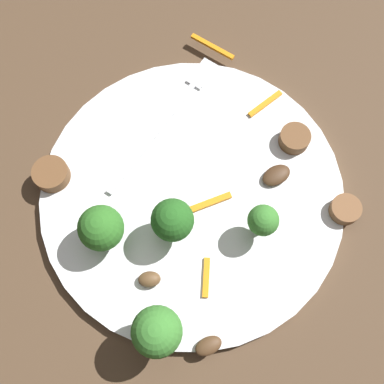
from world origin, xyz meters
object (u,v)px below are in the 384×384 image
Objects in this scene: plate at (192,194)px; broccoli_floret_0 at (263,221)px; mushroom_0 at (208,346)px; broccoli_floret_3 at (101,228)px; mushroom_2 at (276,175)px; pepper_strip_0 at (265,104)px; sausage_slice_0 at (51,174)px; pepper_strip_3 at (206,203)px; sausage_slice_2 at (345,209)px; mushroom_1 at (149,279)px; sausage_slice_1 at (295,139)px; broccoli_floret_2 at (172,220)px; pepper_strip_1 at (212,47)px; fork at (171,114)px; pepper_strip_2 at (206,277)px; broccoli_floret_1 at (157,332)px.

broccoli_floret_0 reaches higher than plate.
broccoli_floret_3 is at bearing 95.50° from mushroom_0.
pepper_strip_0 is (0.05, 0.07, -0.00)m from mushroom_2.
mushroom_0 is (-0.08, -0.12, 0.01)m from plate.
mushroom_0 is at bearing -151.73° from mushroom_2.
broccoli_floret_3 reaches higher than pepper_strip_0.
pepper_strip_3 is at bearing -49.15° from sausage_slice_0.
mushroom_1 is at bearing 161.28° from sausage_slice_2.
broccoli_floret_0 reaches higher than sausage_slice_1.
sausage_slice_1 is at bearing -0.53° from broccoli_floret_2.
fork is at bearing -156.51° from pepper_strip_1.
pepper_strip_0 is at bearing 32.21° from pepper_strip_2.
broccoli_floret_3 is 0.17m from mushroom_2.
sausage_slice_1 is at bearing 28.34° from broccoli_floret_0.
sausage_slice_0 is 1.14× the size of sausage_slice_1.
broccoli_floret_0 is at bearing -66.16° from pepper_strip_3.
sausage_slice_1 is 0.54× the size of pepper_strip_3.
pepper_strip_0 is 0.19m from pepper_strip_2.
plate is 0.17m from pepper_strip_1.
sausage_slice_1 is at bearing 27.39° from mushroom_0.
pepper_strip_2 is at bearing -163.46° from mushroom_2.
broccoli_floret_3 is 0.98× the size of pepper_strip_1.
broccoli_floret_3 is at bearing 147.97° from sausage_slice_2.
mushroom_1 reaches higher than pepper_strip_2.
pepper_strip_1 is at bearing 5.18° from sausage_slice_0.
broccoli_floret_3 is at bearing 119.19° from pepper_strip_2.
pepper_strip_2 is (0.04, -0.03, -0.00)m from mushroom_1.
pepper_strip_3 is at bearing -158.43° from pepper_strip_0.
pepper_strip_2 is (-0.14, 0.03, -0.00)m from sausage_slice_2.
broccoli_floret_2 is 1.93× the size of sausage_slice_2.
pepper_strip_3 is (-0.12, -0.05, 0.00)m from pepper_strip_0.
mushroom_1 is 0.69× the size of mushroom_2.
broccoli_floret_0 is at bearing -53.70° from sausage_slice_0.
fork is 3.75× the size of broccoli_floret_0.
broccoli_floret_2 is at bearing 68.35° from mushroom_0.
pepper_strip_1 is at bearing 88.65° from pepper_strip_0.
mushroom_1 is at bearing -153.09° from broccoli_floret_2.
broccoli_floret_0 is 1.53× the size of sausage_slice_1.
broccoli_floret_3 is (-0.05, 0.03, -0.00)m from broccoli_floret_2.
pepper_strip_1 is at bearing 38.03° from mushroom_1.
sausage_slice_0 reaches higher than pepper_strip_3.
mushroom_0 is at bearing -142.96° from pepper_strip_0.
broccoli_floret_0 reaches higher than mushroom_2.
broccoli_floret_3 is at bearing -170.02° from fork.
pepper_strip_0 is (0.20, 0.07, -0.00)m from mushroom_1.
sausage_slice_2 is (0.07, -0.18, 0.00)m from fork.
broccoli_floret_2 is at bearing -152.19° from plate.
broccoli_floret_1 is 2.45× the size of mushroom_0.
broccoli_floret_3 is 0.14m from mushroom_0.
broccoli_floret_1 reaches higher than plate.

